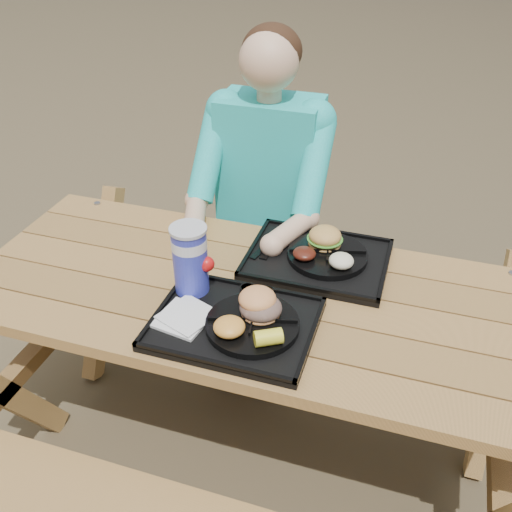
% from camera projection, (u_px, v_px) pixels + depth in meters
% --- Properties ---
extents(ground, '(60.00, 60.00, 0.00)m').
position_uv_depth(ground, '(256.00, 448.00, 2.16)').
color(ground, '#999999').
rests_on(ground, ground).
extents(picnic_table, '(1.80, 1.49, 0.75)m').
position_uv_depth(picnic_table, '(256.00, 378.00, 1.95)').
color(picnic_table, '#999999').
rests_on(picnic_table, ground).
extents(tray_near, '(0.45, 0.35, 0.02)m').
position_uv_depth(tray_near, '(234.00, 325.00, 1.60)').
color(tray_near, black).
rests_on(tray_near, picnic_table).
extents(tray_far, '(0.45, 0.35, 0.02)m').
position_uv_depth(tray_far, '(317.00, 260.00, 1.86)').
color(tray_far, black).
rests_on(tray_far, picnic_table).
extents(plate_near, '(0.26, 0.26, 0.02)m').
position_uv_depth(plate_near, '(252.00, 324.00, 1.57)').
color(plate_near, black).
rests_on(plate_near, tray_near).
extents(plate_far, '(0.26, 0.26, 0.02)m').
position_uv_depth(plate_far, '(327.00, 255.00, 1.85)').
color(plate_far, black).
rests_on(plate_far, tray_far).
extents(napkin_stack, '(0.16, 0.16, 0.02)m').
position_uv_depth(napkin_stack, '(183.00, 318.00, 1.59)').
color(napkin_stack, silver).
rests_on(napkin_stack, tray_near).
extents(soda_cup, '(0.10, 0.10, 0.21)m').
position_uv_depth(soda_cup, '(190.00, 261.00, 1.66)').
color(soda_cup, '#161EA6').
rests_on(soda_cup, tray_near).
extents(condiment_bbq, '(0.05, 0.05, 0.03)m').
position_uv_depth(condiment_bbq, '(248.00, 291.00, 1.68)').
color(condiment_bbq, black).
rests_on(condiment_bbq, tray_near).
extents(condiment_mustard, '(0.04, 0.04, 0.03)m').
position_uv_depth(condiment_mustard, '(266.00, 293.00, 1.68)').
color(condiment_mustard, gold).
rests_on(condiment_mustard, tray_near).
extents(sandwich, '(0.11, 0.11, 0.11)m').
position_uv_depth(sandwich, '(261.00, 298.00, 1.56)').
color(sandwich, '#EF9754').
rests_on(sandwich, plate_near).
extents(mac_cheese, '(0.09, 0.09, 0.04)m').
position_uv_depth(mac_cheese, '(229.00, 327.00, 1.51)').
color(mac_cheese, '#F3A940').
rests_on(mac_cheese, plate_near).
extents(corn_cob, '(0.10, 0.10, 0.04)m').
position_uv_depth(corn_cob, '(268.00, 337.00, 1.48)').
color(corn_cob, '#FFF435').
rests_on(corn_cob, plate_near).
extents(cutlery_far, '(0.03, 0.15, 0.01)m').
position_uv_depth(cutlery_far, '(270.00, 247.00, 1.90)').
color(cutlery_far, black).
rests_on(cutlery_far, tray_far).
extents(burger, '(0.11, 0.11, 0.10)m').
position_uv_depth(burger, '(325.00, 232.00, 1.85)').
color(burger, gold).
rests_on(burger, plate_far).
extents(baked_beans, '(0.07, 0.07, 0.03)m').
position_uv_depth(baked_beans, '(304.00, 254.00, 1.81)').
color(baked_beans, '#4C190F').
rests_on(baked_beans, plate_far).
extents(potato_salad, '(0.08, 0.08, 0.04)m').
position_uv_depth(potato_salad, '(341.00, 261.00, 1.77)').
color(potato_salad, '#F3EFCE').
rests_on(potato_salad, plate_far).
extents(diner, '(0.48, 0.84, 1.28)m').
position_uv_depth(diner, '(268.00, 218.00, 2.32)').
color(diner, '#1995B1').
rests_on(diner, ground).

